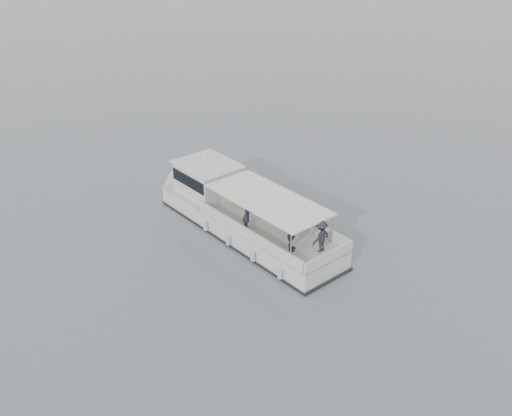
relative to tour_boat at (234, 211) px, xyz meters
The scene contains 2 objects.
ground 4.97m from the tour_boat, behind, with size 1400.00×1400.00×0.00m, color #555E64.
tour_boat is the anchor object (origin of this frame).
Camera 1 is at (21.19, -19.47, 14.41)m, focal length 40.00 mm.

